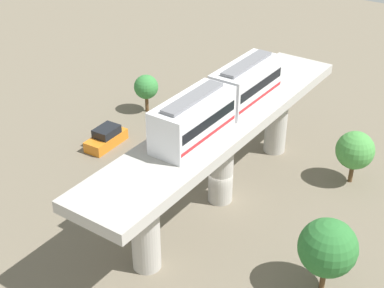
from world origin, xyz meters
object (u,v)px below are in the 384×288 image
parked_car_orange (106,138)px  tree_mid_lot (328,248)px  train (221,100)px  tree_near_viaduct (355,150)px  parked_car_black (137,176)px  tree_far_corner (146,87)px  parked_car_white (174,143)px

parked_car_orange → tree_mid_lot: size_ratio=0.83×
train → tree_mid_lot: size_ratio=2.62×
train → tree_near_viaduct: train is taller
parked_car_black → train: bearing=7.9°
parked_car_orange → tree_far_corner: tree_far_corner is taller
parked_car_orange → tree_mid_lot: bearing=-16.0°
train → parked_car_white: (-7.33, 4.18, -8.00)m
parked_car_orange → tree_far_corner: bearing=96.8°
parked_car_white → tree_near_viaduct: tree_near_viaduct is taller
parked_car_black → parked_car_orange: 7.08m
parked_car_white → tree_mid_lot: (17.73, -8.25, 2.56)m
parked_car_black → parked_car_orange: bearing=145.9°
train → tree_far_corner: size_ratio=3.46×
tree_near_viaduct → tree_far_corner: bearing=179.0°
parked_car_white → tree_mid_lot: 19.72m
parked_car_black → tree_far_corner: size_ratio=1.12×
tree_mid_lot → parked_car_white: bearing=155.0°
tree_far_corner → parked_car_white: bearing=-34.2°
train → parked_car_black: train is taller
parked_car_black → tree_mid_lot: bearing=-14.7°
train → tree_mid_lot: 12.42m
parked_car_white → tree_far_corner: bearing=154.9°
tree_far_corner → tree_near_viaduct: bearing=-1.0°
parked_car_black → tree_mid_lot: tree_mid_lot is taller
train → tree_mid_lot: train is taller
train → tree_near_viaduct: 12.69m
parked_car_white → tree_near_viaduct: (14.78, 4.31, 2.23)m
tree_mid_lot → tree_near_viaduct: bearing=103.2°
train → parked_car_orange: size_ratio=3.16×
train → tree_far_corner: 17.84m
tree_far_corner → parked_car_orange: bearing=-80.4°
parked_car_black → parked_car_white: bearing=89.1°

